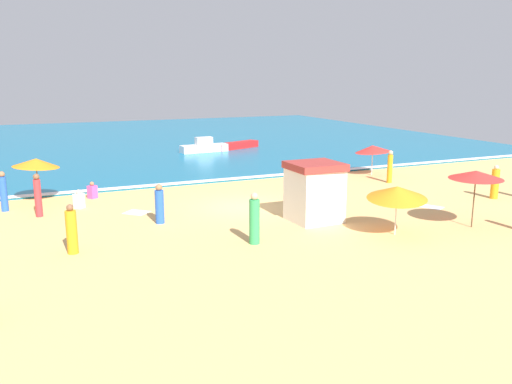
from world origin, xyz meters
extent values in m
plane|color=#E5B26B|center=(0.00, 0.00, 0.00)|extent=(60.00, 60.00, 0.00)
cube|color=#146B93|center=(0.00, 28.00, 0.05)|extent=(60.00, 44.00, 0.10)
cube|color=white|center=(0.00, 6.30, 0.10)|extent=(57.00, 0.70, 0.01)
cube|color=white|center=(1.81, -3.37, 1.10)|extent=(2.02, 1.94, 2.21)
cube|color=#A5332D|center=(1.81, -3.37, 2.35)|extent=(2.10, 2.01, 0.29)
cylinder|color=#4C3823|center=(-8.70, 4.84, 1.06)|extent=(0.05, 0.05, 2.12)
cone|color=orange|center=(-8.70, 4.84, 1.97)|extent=(2.47, 2.45, 0.57)
cylinder|color=silver|center=(10.41, 4.38, 0.90)|extent=(0.05, 0.05, 1.80)
cone|color=red|center=(10.41, 4.38, 1.64)|extent=(2.86, 2.85, 0.59)
cylinder|color=silver|center=(3.67, -6.41, 0.93)|extent=(0.05, 0.05, 1.87)
cone|color=orange|center=(3.67, -6.41, 1.68)|extent=(3.22, 3.23, 0.73)
cylinder|color=#4C3823|center=(7.18, -6.83, 1.14)|extent=(0.05, 0.05, 2.28)
cone|color=red|center=(7.18, -6.83, 2.17)|extent=(2.99, 2.99, 0.37)
cylinder|color=green|center=(-1.76, -5.23, 0.83)|extent=(0.47, 0.47, 1.66)
sphere|color=#DBA884|center=(-1.76, -5.23, 1.78)|extent=(0.28, 0.28, 0.28)
cylinder|color=orange|center=(12.17, -3.40, 0.74)|extent=(0.51, 0.51, 1.48)
sphere|color=beige|center=(12.17, -3.40, 1.58)|extent=(0.22, 0.22, 0.22)
cylinder|color=red|center=(-8.80, 2.08, 0.83)|extent=(0.41, 0.41, 1.65)
sphere|color=brown|center=(-8.80, 2.08, 1.77)|extent=(0.27, 0.27, 0.27)
cylinder|color=blue|center=(-10.18, 3.76, 0.79)|extent=(0.40, 0.40, 1.58)
sphere|color=#9E6B47|center=(-10.18, 3.76, 1.70)|extent=(0.26, 0.26, 0.26)
cube|color=white|center=(-7.04, 2.98, 0.34)|extent=(0.54, 0.54, 0.68)
sphere|color=beige|center=(-7.04, 2.98, 0.77)|extent=(0.21, 0.21, 0.21)
cylinder|color=orange|center=(9.91, 2.01, 0.81)|extent=(0.42, 0.42, 1.62)
sphere|color=#DBA884|center=(9.91, 2.01, 1.73)|extent=(0.26, 0.26, 0.26)
cube|color=#D84CA5|center=(-6.21, 4.82, 0.32)|extent=(0.51, 0.51, 0.65)
sphere|color=#9E6B47|center=(-6.21, 4.82, 0.74)|extent=(0.21, 0.21, 0.21)
cylinder|color=orange|center=(-7.94, -3.67, 0.76)|extent=(0.45, 0.45, 1.52)
sphere|color=brown|center=(-7.94, -3.67, 1.63)|extent=(0.24, 0.24, 0.24)
cylinder|color=blue|center=(-4.24, -1.11, 0.70)|extent=(0.46, 0.46, 1.40)
sphere|color=#9E6B47|center=(-4.24, -1.11, 1.53)|extent=(0.28, 0.28, 0.28)
cube|color=white|center=(-4.78, 1.06, 0.01)|extent=(1.33, 1.33, 0.01)
cube|color=white|center=(7.90, -3.25, 0.01)|extent=(1.41, 1.82, 0.01)
cube|color=white|center=(3.96, 17.66, 0.39)|extent=(3.84, 1.35, 0.58)
cube|color=silver|center=(3.96, 17.66, 0.98)|extent=(1.37, 0.73, 0.61)
cube|color=red|center=(7.08, 18.43, 0.37)|extent=(4.26, 2.42, 0.54)
camera|label=1|loc=(-9.26, -22.25, 6.02)|focal=37.29mm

